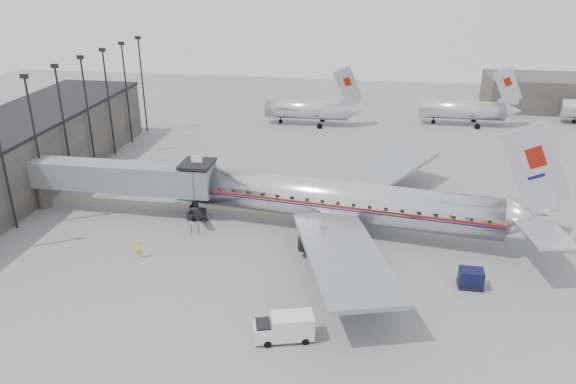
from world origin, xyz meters
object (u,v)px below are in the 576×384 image
service_van (285,327)px  baggage_cart_navy (471,278)px  baggage_cart_white (349,257)px  ramp_worker (138,249)px  airliner (339,201)px

service_van → baggage_cart_navy: service_van is taller
baggage_cart_white → ramp_worker: (-20.00, -1.90, 0.09)m
baggage_cart_navy → ramp_worker: bearing=-179.3°
service_van → ramp_worker: 18.79m
ramp_worker → service_van: bearing=-33.2°
baggage_cart_navy → service_van: bearing=-145.6°
service_van → ramp_worker: service_van is taller
service_van → ramp_worker: (-15.90, 10.02, -0.19)m
ramp_worker → baggage_cart_navy: bearing=-1.4°
service_van → baggage_cart_navy: (14.88, 9.78, -0.21)m
airliner → ramp_worker: 20.66m
airliner → service_van: (-2.58, -18.90, -2.30)m
baggage_cart_navy → baggage_cart_white: size_ratio=1.01×
airliner → baggage_cart_white: (1.52, -6.99, -2.58)m
service_van → baggage_cart_navy: size_ratio=2.18×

